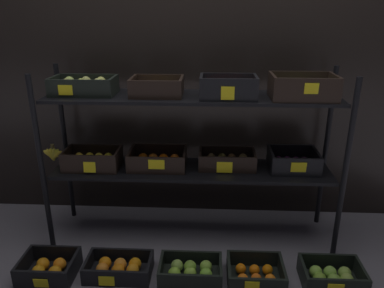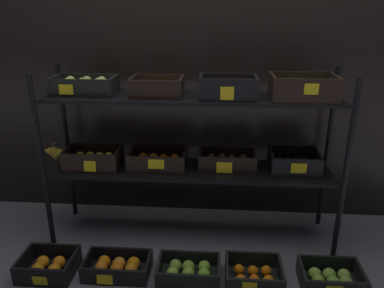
{
  "view_description": "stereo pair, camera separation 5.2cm",
  "coord_description": "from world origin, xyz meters",
  "views": [
    {
      "loc": [
        0.11,
        -2.21,
        1.47
      ],
      "look_at": [
        0.0,
        0.0,
        0.65
      ],
      "focal_mm": 35.28,
      "sensor_mm": 36.0,
      "label": 1
    },
    {
      "loc": [
        0.16,
        -2.21,
        1.47
      ],
      "look_at": [
        0.0,
        0.0,
        0.65
      ],
      "focal_mm": 35.28,
      "sensor_mm": 36.0,
      "label": 2
    }
  ],
  "objects": [
    {
      "name": "ground_plane",
      "position": [
        0.0,
        0.0,
        0.0
      ],
      "size": [
        10.0,
        10.0,
        0.0
      ],
      "primitive_type": "plane",
      "color": "slate"
    },
    {
      "name": "storefront_wall",
      "position": [
        0.0,
        0.4,
        0.9
      ],
      "size": [
        4.18,
        0.12,
        1.79
      ],
      "primitive_type": "cube",
      "color": "black",
      "rests_on": "ground_plane"
    },
    {
      "name": "display_rack",
      "position": [
        -0.01,
        -0.0,
        0.74
      ],
      "size": [
        1.91,
        0.42,
        1.12
      ],
      "color": "black",
      "rests_on": "ground_plane"
    },
    {
      "name": "crate_ground_orange",
      "position": [
        -0.8,
        -0.47,
        0.05
      ],
      "size": [
        0.31,
        0.26,
        0.12
      ],
      "color": "black",
      "rests_on": "ground_plane"
    },
    {
      "name": "crate_ground_left_orange",
      "position": [
        -0.4,
        -0.44,
        0.04
      ],
      "size": [
        0.38,
        0.23,
        0.1
      ],
      "color": "black",
      "rests_on": "ground_plane"
    },
    {
      "name": "crate_ground_apple_green",
      "position": [
        0.01,
        -0.44,
        0.04
      ],
      "size": [
        0.36,
        0.22,
        0.1
      ],
      "color": "black",
      "rests_on": "ground_plane"
    },
    {
      "name": "crate_ground_tangerine",
      "position": [
        0.38,
        -0.45,
        0.04
      ],
      "size": [
        0.32,
        0.26,
        0.11
      ],
      "color": "black",
      "rests_on": "ground_plane"
    },
    {
      "name": "crate_ground_rightmost_apple_green",
      "position": [
        0.81,
        -0.45,
        0.05
      ],
      "size": [
        0.34,
        0.24,
        0.11
      ],
      "color": "black",
      "rests_on": "ground_plane"
    }
  ]
}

